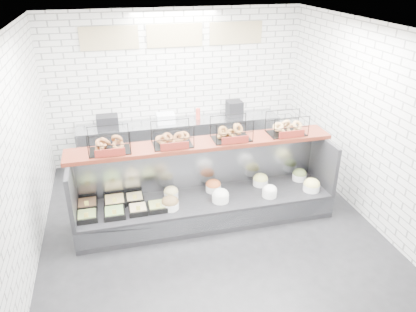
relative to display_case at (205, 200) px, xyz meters
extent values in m
plane|color=black|center=(0.01, -0.34, -0.33)|extent=(5.50, 5.50, 0.00)
cube|color=silver|center=(0.01, 2.41, 1.17)|extent=(5.00, 0.02, 3.00)
cube|color=silver|center=(-2.49, -0.34, 1.17)|extent=(0.02, 5.50, 3.00)
cube|color=silver|center=(2.51, -0.34, 1.17)|extent=(0.02, 5.50, 3.00)
cube|color=white|center=(0.01, -0.34, 2.67)|extent=(5.00, 5.50, 0.02)
cube|color=#C3B387|center=(-1.19, 2.38, 2.17)|extent=(1.05, 0.03, 0.42)
cube|color=#C3B387|center=(0.01, 2.38, 2.17)|extent=(1.05, 0.03, 0.42)
cube|color=#C3B387|center=(1.21, 2.38, 2.17)|extent=(1.05, 0.03, 0.42)
cube|color=black|center=(0.01, -0.04, -0.13)|extent=(4.00, 0.90, 0.40)
cube|color=#93969B|center=(0.01, -0.48, -0.11)|extent=(4.00, 0.03, 0.28)
cube|color=#93969B|center=(0.01, 0.37, 0.47)|extent=(4.00, 0.08, 0.80)
cube|color=black|center=(-1.96, -0.04, 0.47)|extent=(0.06, 0.90, 0.80)
cube|color=black|center=(1.98, -0.04, 0.47)|extent=(0.06, 0.90, 0.80)
cube|color=black|center=(-1.79, -0.20, 0.11)|extent=(0.29, 0.29, 0.08)
cube|color=olive|center=(-1.79, -0.20, 0.15)|extent=(0.25, 0.25, 0.04)
cube|color=#E0CA4E|center=(-1.79, -0.30, 0.20)|extent=(0.06, 0.01, 0.08)
cube|color=black|center=(-1.79, 0.13, 0.11)|extent=(0.30, 0.30, 0.08)
cube|color=brown|center=(-1.79, 0.13, 0.15)|extent=(0.26, 0.26, 0.04)
cube|color=#E0CA4E|center=(-1.79, 0.02, 0.20)|extent=(0.06, 0.01, 0.08)
cube|color=black|center=(-1.41, -0.21, 0.11)|extent=(0.31, 0.31, 0.08)
cube|color=#6F964C|center=(-1.41, -0.21, 0.15)|extent=(0.26, 0.26, 0.04)
cube|color=#E0CA4E|center=(-1.41, -0.31, 0.20)|extent=(0.06, 0.01, 0.08)
cube|color=black|center=(-1.39, 0.13, 0.11)|extent=(0.32, 0.32, 0.08)
cube|color=#EED079|center=(-1.39, 0.13, 0.15)|extent=(0.27, 0.27, 0.04)
cube|color=#E0CA4E|center=(-1.39, 0.01, 0.20)|extent=(0.06, 0.01, 0.08)
cube|color=black|center=(-1.07, -0.20, 0.11)|extent=(0.28, 0.28, 0.08)
cube|color=tan|center=(-1.07, -0.20, 0.15)|extent=(0.23, 0.23, 0.04)
cube|color=#E0CA4E|center=(-1.07, -0.30, 0.20)|extent=(0.06, 0.01, 0.08)
cube|color=black|center=(-1.09, 0.12, 0.11)|extent=(0.27, 0.27, 0.08)
cube|color=#D7C484|center=(-1.09, 0.12, 0.15)|extent=(0.23, 0.23, 0.04)
cube|color=#E0CA4E|center=(-1.09, 0.03, 0.20)|extent=(0.06, 0.01, 0.08)
cube|color=black|center=(-0.78, -0.19, 0.11)|extent=(0.28, 0.28, 0.08)
cube|color=olive|center=(-0.78, -0.19, 0.15)|extent=(0.24, 0.24, 0.04)
cube|color=#E0CA4E|center=(-0.78, -0.29, 0.20)|extent=(0.06, 0.01, 0.08)
cylinder|color=white|center=(-0.59, -0.21, 0.13)|extent=(0.26, 0.26, 0.11)
ellipsoid|color=brown|center=(-0.59, -0.21, 0.19)|extent=(0.26, 0.26, 0.18)
cylinder|color=white|center=(-0.53, 0.09, 0.13)|extent=(0.23, 0.23, 0.11)
ellipsoid|color=#D5C583|center=(-0.53, 0.09, 0.19)|extent=(0.22, 0.22, 0.16)
cylinder|color=white|center=(0.20, -0.19, 0.13)|extent=(0.27, 0.27, 0.11)
ellipsoid|color=silver|center=(0.20, -0.19, 0.19)|extent=(0.26, 0.26, 0.18)
cylinder|color=white|center=(0.17, 0.13, 0.13)|extent=(0.25, 0.25, 0.11)
ellipsoid|color=orange|center=(0.17, 0.13, 0.19)|extent=(0.24, 0.24, 0.17)
cylinder|color=white|center=(0.99, -0.25, 0.13)|extent=(0.23, 0.23, 0.11)
ellipsoid|color=silver|center=(0.99, -0.25, 0.19)|extent=(0.23, 0.23, 0.16)
cylinder|color=white|center=(0.98, 0.13, 0.13)|extent=(0.25, 0.25, 0.11)
ellipsoid|color=#D0CB6A|center=(0.98, 0.13, 0.19)|extent=(0.24, 0.24, 0.17)
cylinder|color=white|center=(1.72, -0.24, 0.13)|extent=(0.27, 0.27, 0.11)
ellipsoid|color=#E3D874|center=(1.72, -0.24, 0.19)|extent=(0.26, 0.26, 0.18)
cylinder|color=white|center=(1.68, 0.14, 0.13)|extent=(0.24, 0.24, 0.11)
ellipsoid|color=olive|center=(1.68, 0.14, 0.19)|extent=(0.23, 0.23, 0.16)
cube|color=#46170F|center=(0.01, 0.18, 0.90)|extent=(4.10, 0.50, 0.06)
cube|color=black|center=(-1.37, 0.18, 1.10)|extent=(0.60, 0.38, 0.34)
cube|color=maroon|center=(-1.37, -0.02, 1.00)|extent=(0.42, 0.02, 0.11)
cube|color=black|center=(-0.45, 0.18, 1.10)|extent=(0.60, 0.38, 0.34)
cube|color=maroon|center=(-0.45, -0.02, 1.00)|extent=(0.42, 0.02, 0.11)
cube|color=black|center=(0.47, 0.18, 1.10)|extent=(0.60, 0.38, 0.34)
cube|color=maroon|center=(0.47, -0.02, 1.00)|extent=(0.42, 0.02, 0.11)
cube|color=black|center=(1.39, 0.18, 1.10)|extent=(0.60, 0.38, 0.34)
cube|color=maroon|center=(1.39, -0.02, 1.00)|extent=(0.42, 0.02, 0.11)
cube|color=#93969B|center=(0.01, 2.09, 0.12)|extent=(4.00, 0.60, 0.90)
cube|color=black|center=(-1.39, 2.06, 0.69)|extent=(0.40, 0.30, 0.24)
cube|color=silver|center=(-0.28, 2.07, 0.66)|extent=(0.35, 0.28, 0.18)
cylinder|color=#CF4333|center=(0.37, 2.11, 0.68)|extent=(0.09, 0.09, 0.22)
cube|color=black|center=(1.14, 2.14, 0.72)|extent=(0.30, 0.30, 0.30)
camera|label=1|loc=(-1.29, -5.34, 3.42)|focal=35.00mm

